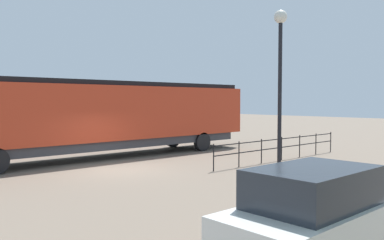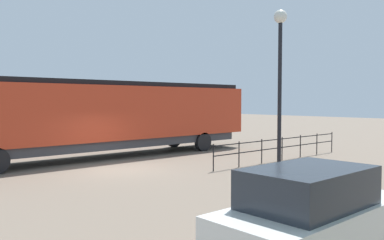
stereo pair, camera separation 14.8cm
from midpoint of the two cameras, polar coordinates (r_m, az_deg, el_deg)
name	(u,v)px [view 1 (the left image)]	position (r m, az deg, el deg)	size (l,w,h in m)	color
ground_plane	(121,170)	(17.72, -10.34, -6.99)	(120.00, 120.00, 0.00)	#756656
locomotive	(114,115)	(21.76, -11.19, 0.76)	(3.07, 18.02, 3.99)	red
parked_car_white	(317,215)	(7.78, 16.86, -12.82)	(1.84, 4.26, 1.80)	silver
lamp_post	(280,58)	(16.90, 12.18, 8.66)	(0.54, 0.54, 6.67)	black
platform_fence	(282,145)	(20.71, 12.42, -3.52)	(0.05, 9.78, 1.16)	black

